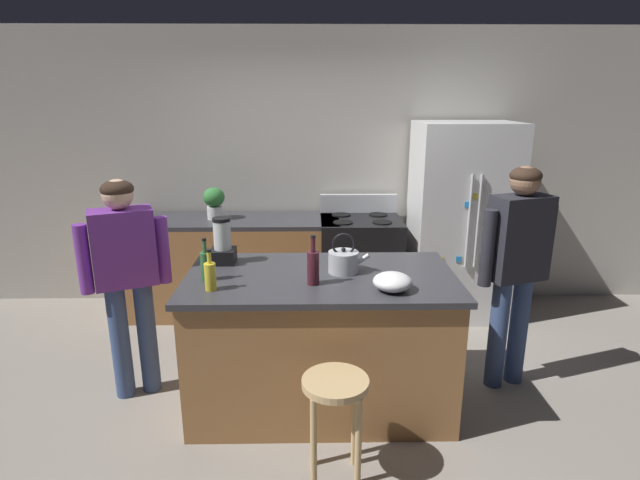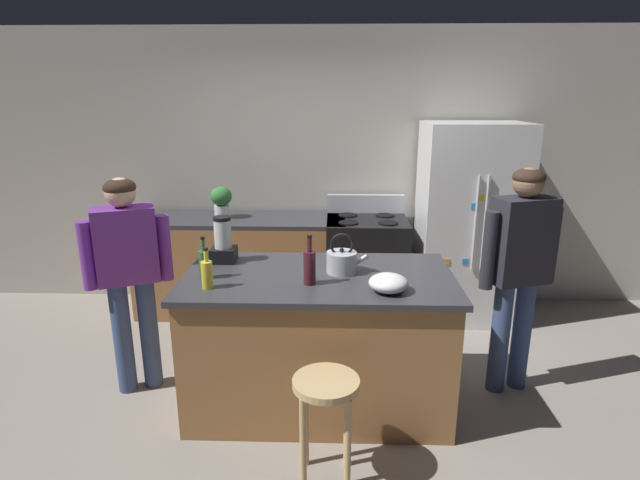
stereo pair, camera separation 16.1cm
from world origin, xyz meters
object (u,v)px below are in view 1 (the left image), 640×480
at_px(bottle_soda, 210,275).
at_px(person_by_sink_right, 516,258).
at_px(blender_appliance, 223,244).
at_px(bottle_olive_oil, 206,265).
at_px(stove_range, 360,265).
at_px(bottle_wine, 313,266).
at_px(tea_kettle, 344,261).
at_px(refrigerator, 461,222).
at_px(kitchen_island, 321,340).
at_px(potted_plant, 214,201).
at_px(person_by_island_left, 126,269).
at_px(bar_stool, 335,402).
at_px(mixing_bowl, 392,282).

bearing_deg(bottle_soda, person_by_sink_right, 13.01).
bearing_deg(bottle_soda, blender_appliance, 91.07).
bearing_deg(bottle_olive_oil, stove_range, 54.75).
bearing_deg(bottle_wine, tea_kettle, 47.17).
height_order(refrigerator, bottle_olive_oil, refrigerator).
distance_m(refrigerator, bottle_wine, 2.18).
xyz_separation_m(kitchen_island, potted_plant, (-0.97, 1.55, 0.64)).
xyz_separation_m(person_by_island_left, bottle_olive_oil, (0.59, -0.22, 0.10)).
bearing_deg(bar_stool, mixing_bowl, 52.73).
height_order(kitchen_island, mixing_bowl, mixing_bowl).
bearing_deg(refrigerator, person_by_island_left, -153.01).
bearing_deg(blender_appliance, person_by_sink_right, -1.06).
height_order(person_by_sink_right, bottle_olive_oil, person_by_sink_right).
height_order(person_by_island_left, potted_plant, person_by_island_left).
relative_size(bottle_soda, tea_kettle, 0.93).
distance_m(person_by_island_left, bar_stool, 1.70).
bearing_deg(stove_range, kitchen_island, -105.00).
distance_m(bar_stool, potted_plant, 2.60).
relative_size(refrigerator, bottle_soda, 7.19).
bearing_deg(blender_appliance, person_by_island_left, -169.62).
xyz_separation_m(refrigerator, person_by_island_left, (-2.67, -1.36, 0.02)).
height_order(kitchen_island, refrigerator, refrigerator).
distance_m(kitchen_island, person_by_sink_right, 1.48).
bearing_deg(refrigerator, tea_kettle, -129.66).
height_order(refrigerator, bottle_soda, refrigerator).
height_order(person_by_island_left, mixing_bowl, person_by_island_left).
distance_m(person_by_island_left, potted_plant, 1.46).
bearing_deg(person_by_sink_right, mixing_bowl, -152.48).
xyz_separation_m(potted_plant, mixing_bowl, (1.40, -1.82, -0.12)).
relative_size(stove_range, person_by_island_left, 0.72).
bearing_deg(bar_stool, kitchen_island, 94.87).
bearing_deg(bottle_olive_oil, potted_plant, 98.52).
bearing_deg(bottle_soda, person_by_island_left, 148.88).
bearing_deg(bottle_soda, tea_kettle, 20.38).
distance_m(kitchen_island, bar_stool, 0.75).
relative_size(potted_plant, bottle_wine, 0.95).
xyz_separation_m(stove_range, potted_plant, (-1.38, 0.03, 0.63)).
distance_m(blender_appliance, bottle_olive_oil, 0.35).
relative_size(kitchen_island, blender_appliance, 5.45).
xyz_separation_m(potted_plant, bottle_soda, (0.30, -1.80, -0.08)).
bearing_deg(mixing_bowl, refrigerator, 62.43).
bearing_deg(stove_range, bottle_olive_oil, -125.25).
xyz_separation_m(stove_range, bottle_wine, (-0.46, -1.69, 0.58)).
bearing_deg(stove_range, bar_stool, -98.62).
relative_size(person_by_sink_right, bottle_wine, 5.14).
xyz_separation_m(stove_range, person_by_sink_right, (0.96, -1.30, 0.50)).
distance_m(stove_range, bar_stool, 2.30).
height_order(person_by_island_left, bottle_wine, person_by_island_left).
bearing_deg(refrigerator, potted_plant, 178.76).
relative_size(blender_appliance, bottle_olive_oil, 1.17).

